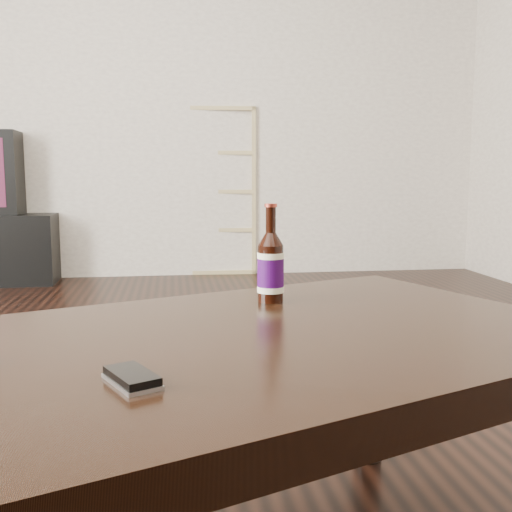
{
  "coord_description": "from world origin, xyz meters",
  "views": [
    {
      "loc": [
        0.3,
        -1.23,
        0.7
      ],
      "look_at": [
        0.47,
        -0.05,
        0.54
      ],
      "focal_mm": 42.0,
      "sensor_mm": 36.0,
      "label": 1
    }
  ],
  "objects": [
    {
      "name": "bookshelf",
      "position": [
        0.58,
        3.16,
        0.61
      ],
      "size": [
        0.65,
        0.34,
        1.18
      ],
      "rotation": [
        0.0,
        0.0,
        -0.07
      ],
      "color": "tan",
      "rests_on": "floor"
    },
    {
      "name": "phone",
      "position": [
        0.25,
        -0.5,
        0.45
      ],
      "size": [
        0.08,
        0.1,
        0.02
      ],
      "rotation": [
        0.0,
        0.0,
        0.47
      ],
      "color": "#B3B3B5",
      "rests_on": "coffee_table"
    },
    {
      "name": "wall_back",
      "position": [
        0.0,
        3.01,
        1.35
      ],
      "size": [
        5.0,
        0.02,
        2.7
      ],
      "primitive_type": "cube",
      "color": "#B5A79C",
      "rests_on": "ground"
    },
    {
      "name": "coffee_table",
      "position": [
        0.39,
        -0.31,
        0.39
      ],
      "size": [
        1.36,
        1.08,
        0.45
      ],
      "rotation": [
        0.0,
        0.0,
        0.38
      ],
      "color": "black",
      "rests_on": "floor"
    },
    {
      "name": "beer_bottle",
      "position": [
        0.5,
        -0.05,
        0.52
      ],
      "size": [
        0.06,
        0.06,
        0.2
      ],
      "rotation": [
        0.0,
        0.0,
        0.18
      ],
      "color": "black",
      "rests_on": "coffee_table"
    }
  ]
}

